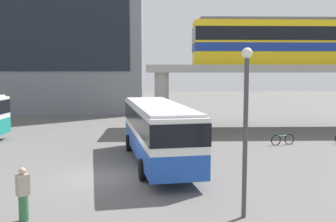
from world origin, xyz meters
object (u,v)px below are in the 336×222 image
(train, at_px, (325,41))
(pedestrian_by_bike_rack, at_px, (23,196))
(bus_main, at_px, (158,127))
(bicycle_green, at_px, (283,140))
(station_building, at_px, (39,37))

(train, bearing_deg, pedestrian_by_bike_rack, -133.02)
(train, relative_size, bus_main, 1.97)
(bus_main, height_order, bicycle_green, bus_main)
(bus_main, xyz_separation_m, pedestrian_by_bike_rack, (-4.56, -7.96, -1.12))
(bus_main, bearing_deg, pedestrian_by_bike_rack, -119.81)
(station_building, bearing_deg, bus_main, -63.42)
(train, xyz_separation_m, bus_main, (-14.19, -12.13, -5.39))
(bus_main, distance_m, pedestrian_by_bike_rack, 9.25)
(station_building, xyz_separation_m, bicycle_green, (22.79, -23.79, -8.60))
(station_building, distance_m, bicycle_green, 34.05)
(train, xyz_separation_m, pedestrian_by_bike_rack, (-18.75, -20.09, -6.50))
(station_building, relative_size, pedestrian_by_bike_rack, 13.92)
(train, bearing_deg, station_building, 149.86)
(train, height_order, bicycle_green, train)
(train, distance_m, bus_main, 19.43)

